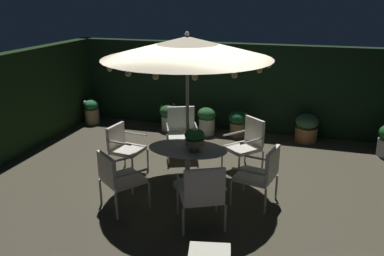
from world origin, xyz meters
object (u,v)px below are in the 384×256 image
at_px(patio_chair_northeast, 247,142).
at_px(potted_plant_left_near, 307,127).
at_px(patio_chair_north, 261,172).
at_px(potted_plant_back_left, 169,116).
at_px(patio_chair_east, 182,130).
at_px(centerpiece_planter, 194,138).
at_px(potted_plant_right_near, 92,111).
at_px(patio_umbrella, 187,48).
at_px(potted_plant_front_corner, 207,120).
at_px(patio_dining_table, 188,157).
at_px(patio_chair_south, 118,176).
at_px(potted_plant_back_center, 238,122).
at_px(patio_chair_southeast, 123,145).
at_px(patio_chair_southwest, 202,192).

bearing_deg(patio_chair_northeast, potted_plant_left_near, 61.17).
distance_m(patio_chair_north, potted_plant_back_left, 4.09).
distance_m(patio_chair_northeast, patio_chair_east, 1.42).
bearing_deg(centerpiece_planter, potted_plant_right_near, 142.24).
bearing_deg(patio_umbrella, potted_plant_left_near, 56.64).
relative_size(centerpiece_planter, potted_plant_front_corner, 0.64).
xyz_separation_m(patio_dining_table, potted_plant_back_left, (-1.36, 2.80, -0.19)).
xyz_separation_m(potted_plant_right_near, potted_plant_back_left, (2.14, 0.08, 0.04)).
bearing_deg(patio_chair_northeast, patio_dining_table, -130.82).
xyz_separation_m(patio_chair_south, potted_plant_left_near, (2.76, 4.05, -0.23)).
xyz_separation_m(patio_chair_east, potted_plant_front_corner, (0.14, 1.52, -0.23)).
height_order(patio_chair_south, potted_plant_back_center, patio_chair_south).
height_order(patio_dining_table, patio_chair_south, patio_chair_south).
relative_size(potted_plant_back_center, potted_plant_front_corner, 0.91).
bearing_deg(patio_chair_east, patio_chair_north, -39.83).
height_order(centerpiece_planter, potted_plant_right_near, centerpiece_planter).
distance_m(patio_chair_east, potted_plant_front_corner, 1.55).
distance_m(potted_plant_right_near, potted_plant_left_near, 5.46).
bearing_deg(patio_umbrella, potted_plant_back_center, 82.48).
relative_size(patio_umbrella, patio_chair_north, 2.83).
distance_m(patio_chair_south, potted_plant_front_corner, 3.88).
xyz_separation_m(patio_chair_southeast, potted_plant_right_near, (-2.17, 2.54, -0.23)).
bearing_deg(patio_umbrella, potted_plant_front_corner, 97.73).
relative_size(patio_dining_table, patio_chair_northeast, 1.39).
xyz_separation_m(patio_chair_northeast, potted_plant_right_near, (-4.39, 1.69, -0.23)).
distance_m(patio_dining_table, centerpiece_planter, 0.46).
bearing_deg(patio_chair_southwest, centerpiece_planter, 111.78).
bearing_deg(potted_plant_back_left, patio_chair_south, -81.86).
xyz_separation_m(centerpiece_planter, potted_plant_back_left, (-1.51, 2.91, -0.60)).
relative_size(patio_chair_south, potted_plant_back_center, 1.54).
bearing_deg(patio_chair_south, patio_chair_north, 20.48).
bearing_deg(potted_plant_left_near, potted_plant_front_corner, -175.01).
bearing_deg(patio_chair_south, patio_chair_southeast, 112.59).
bearing_deg(potted_plant_front_corner, patio_chair_south, -96.31).
distance_m(potted_plant_right_near, potted_plant_back_center, 3.88).
relative_size(patio_dining_table, patio_chair_east, 1.34).
bearing_deg(potted_plant_right_near, patio_chair_northeast, -21.11).
bearing_deg(potted_plant_right_near, patio_chair_south, -54.60).
xyz_separation_m(patio_umbrella, patio_chair_southwest, (0.60, -1.22, -1.87)).
height_order(patio_chair_north, patio_chair_northeast, patio_chair_northeast).
distance_m(patio_dining_table, potted_plant_back_center, 2.91).
bearing_deg(potted_plant_front_corner, potted_plant_back_center, 7.88).
relative_size(patio_umbrella, potted_plant_right_near, 4.32).
bearing_deg(patio_chair_north, patio_chair_southeast, 170.01).
bearing_deg(patio_umbrella, patio_dining_table, -133.89).
relative_size(patio_chair_south, potted_plant_front_corner, 1.41).
bearing_deg(patio_dining_table, patio_chair_southwest, -63.79).
height_order(patio_chair_south, potted_plant_left_near, patio_chair_south).
height_order(patio_umbrella, potted_plant_front_corner, patio_umbrella).
height_order(potted_plant_right_near, potted_plant_front_corner, potted_plant_front_corner).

